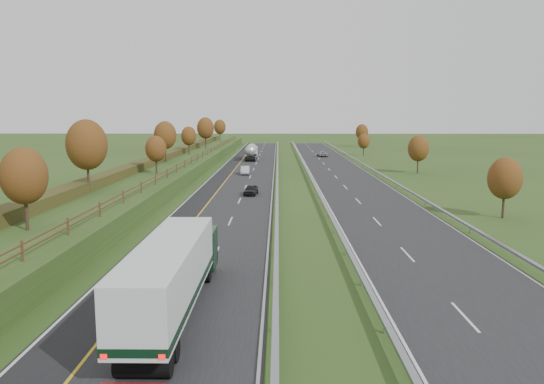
# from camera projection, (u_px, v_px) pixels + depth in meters

# --- Properties ---
(ground) EXTENTS (400.00, 400.00, 0.00)m
(ground) POSITION_uv_depth(u_px,v_px,m) (292.00, 180.00, 82.21)
(ground) COLOR #2B4719
(ground) RESTS_ON ground
(near_carriageway) EXTENTS (10.50, 200.00, 0.04)m
(near_carriageway) POSITION_uv_depth(u_px,v_px,m) (243.00, 176.00, 87.25)
(near_carriageway) COLOR black
(near_carriageway) RESTS_ON ground
(far_carriageway) EXTENTS (10.50, 200.00, 0.04)m
(far_carriageway) POSITION_uv_depth(u_px,v_px,m) (343.00, 176.00, 87.06)
(far_carriageway) COLOR black
(far_carriageway) RESTS_ON ground
(hard_shoulder) EXTENTS (3.00, 200.00, 0.04)m
(hard_shoulder) POSITION_uv_depth(u_px,v_px,m) (220.00, 176.00, 87.29)
(hard_shoulder) COLOR black
(hard_shoulder) RESTS_ON ground
(lane_markings) EXTENTS (26.75, 200.00, 0.01)m
(lane_markings) POSITION_uv_depth(u_px,v_px,m) (282.00, 176.00, 87.05)
(lane_markings) COLOR silver
(lane_markings) RESTS_ON near_carriageway
(embankment_left) EXTENTS (12.00, 200.00, 2.00)m
(embankment_left) POSITION_uv_depth(u_px,v_px,m) (164.00, 170.00, 87.25)
(embankment_left) COLOR #2B4719
(embankment_left) RESTS_ON ground
(hedge_left) EXTENTS (2.20, 180.00, 1.10)m
(hedge_left) POSITION_uv_depth(u_px,v_px,m) (152.00, 161.00, 87.05)
(hedge_left) COLOR #343816
(hedge_left) RESTS_ON embankment_left
(fence_left) EXTENTS (0.12, 189.06, 1.20)m
(fence_left) POSITION_uv_depth(u_px,v_px,m) (191.00, 160.00, 86.54)
(fence_left) COLOR #422B19
(fence_left) RESTS_ON embankment_left
(median_barrier_near) EXTENTS (0.32, 200.00, 0.71)m
(median_barrier_near) POSITION_uv_depth(u_px,v_px,m) (277.00, 173.00, 87.09)
(median_barrier_near) COLOR gray
(median_barrier_near) RESTS_ON ground
(median_barrier_far) EXTENTS (0.32, 200.00, 0.71)m
(median_barrier_far) POSITION_uv_depth(u_px,v_px,m) (308.00, 173.00, 87.04)
(median_barrier_far) COLOR gray
(median_barrier_far) RESTS_ON ground
(outer_barrier_far) EXTENTS (0.32, 200.00, 0.71)m
(outer_barrier_far) POSITION_uv_depth(u_px,v_px,m) (378.00, 173.00, 86.91)
(outer_barrier_far) COLOR gray
(outer_barrier_far) RESTS_ON ground
(trees_left) EXTENTS (6.64, 164.30, 7.66)m
(trees_left) POSITION_uv_depth(u_px,v_px,m) (161.00, 139.00, 83.13)
(trees_left) COLOR #2D2116
(trees_left) RESTS_ON embankment_left
(trees_far) EXTENTS (8.45, 118.60, 7.12)m
(trees_far) POSITION_uv_depth(u_px,v_px,m) (388.00, 142.00, 115.19)
(trees_far) COLOR #2D2116
(trees_far) RESTS_ON ground
(box_lorry) EXTENTS (2.58, 16.28, 4.06)m
(box_lorry) POSITION_uv_depth(u_px,v_px,m) (174.00, 273.00, 26.42)
(box_lorry) COLOR black
(box_lorry) RESTS_ON near_carriageway
(road_tanker) EXTENTS (2.40, 11.22, 3.46)m
(road_tanker) POSITION_uv_depth(u_px,v_px,m) (251.00, 152.00, 118.93)
(road_tanker) COLOR silver
(road_tanker) RESTS_ON near_carriageway
(car_dark_near) EXTENTS (1.94, 3.94, 1.29)m
(car_dark_near) POSITION_uv_depth(u_px,v_px,m) (251.00, 190.00, 67.08)
(car_dark_near) COLOR black
(car_dark_near) RESTS_ON near_carriageway
(car_silver_mid) EXTENTS (1.61, 4.22, 1.37)m
(car_silver_mid) POSITION_uv_depth(u_px,v_px,m) (245.00, 170.00, 90.09)
(car_silver_mid) COLOR silver
(car_silver_mid) RESTS_ON near_carriageway
(car_small_far) EXTENTS (2.15, 4.99, 1.43)m
(car_small_far) POSITION_uv_depth(u_px,v_px,m) (252.00, 148.00, 147.99)
(car_small_far) COLOR #1A1748
(car_small_far) RESTS_ON near_carriageway
(car_oncoming) EXTENTS (2.59, 4.83, 1.29)m
(car_oncoming) POSITION_uv_depth(u_px,v_px,m) (322.00, 154.00, 127.95)
(car_oncoming) COLOR #9D9DA1
(car_oncoming) RESTS_ON far_carriageway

